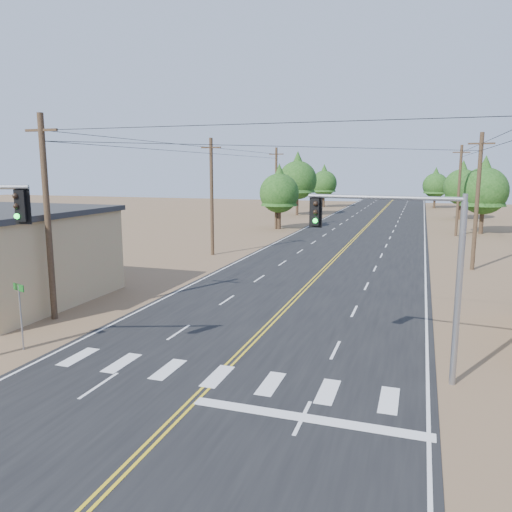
% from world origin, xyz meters
% --- Properties ---
extents(road, '(15.00, 200.00, 0.02)m').
position_xyz_m(road, '(0.00, 30.00, 0.01)').
color(road, black).
rests_on(road, ground).
extents(utility_pole_left_near, '(1.80, 0.30, 10.00)m').
position_xyz_m(utility_pole_left_near, '(-10.50, 12.00, 5.12)').
color(utility_pole_left_near, '#4C3826').
rests_on(utility_pole_left_near, ground).
extents(utility_pole_left_mid, '(1.80, 0.30, 10.00)m').
position_xyz_m(utility_pole_left_mid, '(-10.50, 32.00, 5.12)').
color(utility_pole_left_mid, '#4C3826').
rests_on(utility_pole_left_mid, ground).
extents(utility_pole_left_far, '(1.80, 0.30, 10.00)m').
position_xyz_m(utility_pole_left_far, '(-10.50, 52.00, 5.12)').
color(utility_pole_left_far, '#4C3826').
rests_on(utility_pole_left_far, ground).
extents(utility_pole_right_mid, '(1.80, 0.30, 10.00)m').
position_xyz_m(utility_pole_right_mid, '(10.50, 32.00, 5.12)').
color(utility_pole_right_mid, '#4C3826').
rests_on(utility_pole_right_mid, ground).
extents(utility_pole_right_far, '(1.80, 0.30, 10.00)m').
position_xyz_m(utility_pole_right_far, '(10.50, 52.00, 5.12)').
color(utility_pole_right_far, '#4C3826').
rests_on(utility_pole_right_far, ground).
extents(signal_mast_right, '(5.44, 0.84, 6.60)m').
position_xyz_m(signal_mast_right, '(6.45, 10.17, 4.46)').
color(signal_mast_right, gray).
rests_on(signal_mast_right, ground).
extents(street_sign, '(0.79, 0.33, 2.79)m').
position_xyz_m(street_sign, '(-8.71, 8.00, 1.87)').
color(street_sign, gray).
rests_on(street_sign, ground).
extents(tree_left_near, '(4.87, 4.87, 8.11)m').
position_xyz_m(tree_left_near, '(-10.14, 52.16, 4.96)').
color(tree_left_near, '#3F2D1E').
rests_on(tree_left_near, ground).
extents(tree_left_mid, '(6.16, 6.16, 10.27)m').
position_xyz_m(tree_left_mid, '(-12.47, 71.31, 6.28)').
color(tree_left_mid, '#3F2D1E').
rests_on(tree_left_mid, ground).
extents(tree_left_far, '(5.04, 5.04, 8.40)m').
position_xyz_m(tree_left_far, '(-11.75, 90.43, 5.14)').
color(tree_left_far, '#3F2D1E').
rests_on(tree_left_far, ground).
extents(tree_right_near, '(5.39, 5.39, 8.98)m').
position_xyz_m(tree_right_near, '(13.36, 55.11, 5.49)').
color(tree_right_near, '#3F2D1E').
rests_on(tree_right_near, ground).
extents(tree_right_mid, '(5.25, 5.25, 8.75)m').
position_xyz_m(tree_right_mid, '(12.20, 72.21, 5.35)').
color(tree_right_mid, '#3F2D1E').
rests_on(tree_right_mid, ground).
extents(tree_right_far, '(4.71, 4.71, 7.85)m').
position_xyz_m(tree_right_far, '(9.00, 94.24, 4.80)').
color(tree_right_far, '#3F2D1E').
rests_on(tree_right_far, ground).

